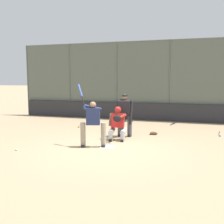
% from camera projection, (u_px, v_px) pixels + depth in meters
% --- Properties ---
extents(ground_plane, '(160.00, 160.00, 0.00)m').
position_uv_depth(ground_plane, '(107.00, 147.00, 8.61)').
color(ground_plane, tan).
extents(home_plate_marker, '(0.43, 0.43, 0.01)m').
position_uv_depth(home_plate_marker, '(107.00, 147.00, 8.61)').
color(home_plate_marker, white).
rests_on(home_plate_marker, ground_plane).
extents(backstop_fence, '(14.57, 0.08, 4.31)m').
position_uv_depth(backstop_fence, '(142.00, 79.00, 14.30)').
color(backstop_fence, '#515651').
rests_on(backstop_fence, ground_plane).
extents(padding_wall, '(14.20, 0.18, 0.95)m').
position_uv_depth(padding_wall, '(141.00, 111.00, 14.43)').
color(padding_wall, '#28282D').
rests_on(padding_wall, ground_plane).
extents(bleachers_beyond, '(10.14, 2.50, 1.48)m').
position_uv_depth(bleachers_beyond, '(152.00, 107.00, 16.83)').
color(bleachers_beyond, slate).
rests_on(bleachers_beyond, ground_plane).
extents(batter_at_plate, '(1.07, 0.54, 2.08)m').
position_uv_depth(batter_at_plate, '(93.00, 122.00, 8.58)').
color(batter_at_plate, gray).
rests_on(batter_at_plate, ground_plane).
extents(catcher_behind_plate, '(0.67, 0.78, 1.24)m').
position_uv_depth(catcher_behind_plate, '(118.00, 123.00, 9.57)').
color(catcher_behind_plate, '#B7B7BC').
rests_on(catcher_behind_plate, ground_plane).
extents(umpire_home, '(0.67, 0.43, 1.65)m').
position_uv_depth(umpire_home, '(125.00, 114.00, 10.16)').
color(umpire_home, '#4C4C51').
rests_on(umpire_home, ground_plane).
extents(spare_bat_near_backstop, '(0.10, 0.82, 0.07)m').
position_uv_depth(spare_bat_near_backstop, '(220.00, 134.00, 10.48)').
color(spare_bat_near_backstop, black).
rests_on(spare_bat_near_backstop, ground_plane).
extents(spare_bat_by_padding, '(0.28, 0.88, 0.07)m').
position_uv_depth(spare_bat_by_padding, '(79.00, 126.00, 12.42)').
color(spare_bat_by_padding, black).
rests_on(spare_bat_by_padding, ground_plane).
extents(spare_bat_third_base_side, '(0.25, 0.89, 0.07)m').
position_uv_depth(spare_bat_third_base_side, '(174.00, 123.00, 13.23)').
color(spare_bat_third_base_side, black).
rests_on(spare_bat_third_base_side, ground_plane).
extents(spare_bat_first_base_side, '(0.87, 0.14, 0.07)m').
position_uv_depth(spare_bat_first_base_side, '(123.00, 121.00, 13.84)').
color(spare_bat_first_base_side, black).
rests_on(spare_bat_first_base_side, ground_plane).
extents(fielding_glove_on_dirt, '(0.31, 0.24, 0.11)m').
position_uv_depth(fielding_glove_on_dirt, '(153.00, 133.00, 10.60)').
color(fielding_glove_on_dirt, '#56331E').
rests_on(fielding_glove_on_dirt, ground_plane).
extents(baseball_loose, '(0.07, 0.07, 0.07)m').
position_uv_depth(baseball_loose, '(16.00, 149.00, 8.22)').
color(baseball_loose, white).
rests_on(baseball_loose, ground_plane).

